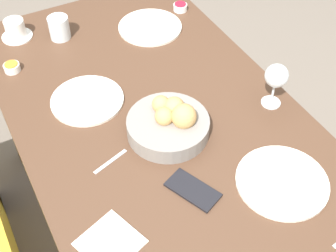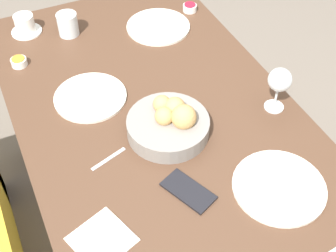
# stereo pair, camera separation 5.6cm
# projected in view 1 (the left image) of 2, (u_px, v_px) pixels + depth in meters

# --- Properties ---
(ground_plane) EXTENTS (10.00, 10.00, 0.00)m
(ground_plane) POSITION_uv_depth(u_px,v_px,m) (161.00, 236.00, 2.03)
(ground_plane) COLOR #6B6056
(dining_table) EXTENTS (1.54, 0.87, 0.74)m
(dining_table) POSITION_uv_depth(u_px,v_px,m) (158.00, 135.00, 1.56)
(dining_table) COLOR #4C3323
(dining_table) RESTS_ON ground_plane
(bread_basket) EXTENTS (0.25, 0.25, 0.12)m
(bread_basket) POSITION_uv_depth(u_px,v_px,m) (170.00, 123.00, 1.42)
(bread_basket) COLOR gray
(bread_basket) RESTS_ON dining_table
(plate_near_left) EXTENTS (0.26, 0.26, 0.01)m
(plate_near_left) POSITION_uv_depth(u_px,v_px,m) (282.00, 182.00, 1.31)
(plate_near_left) COLOR silver
(plate_near_left) RESTS_ON dining_table
(plate_near_right) EXTENTS (0.25, 0.25, 0.01)m
(plate_near_right) POSITION_uv_depth(u_px,v_px,m) (150.00, 27.00, 1.83)
(plate_near_right) COLOR silver
(plate_near_right) RESTS_ON dining_table
(plate_far_center) EXTENTS (0.24, 0.24, 0.01)m
(plate_far_center) POSITION_uv_depth(u_px,v_px,m) (87.00, 100.00, 1.54)
(plate_far_center) COLOR silver
(plate_far_center) RESTS_ON dining_table
(water_tumbler) EXTENTS (0.08, 0.08, 0.09)m
(water_tumbler) POSITION_uv_depth(u_px,v_px,m) (59.00, 28.00, 1.76)
(water_tumbler) COLOR silver
(water_tumbler) RESTS_ON dining_table
(wine_glass) EXTENTS (0.08, 0.08, 0.16)m
(wine_glass) POSITION_uv_depth(u_px,v_px,m) (276.00, 77.00, 1.46)
(wine_glass) COLOR silver
(wine_glass) RESTS_ON dining_table
(coffee_cup) EXTENTS (0.12, 0.12, 0.07)m
(coffee_cup) POSITION_uv_depth(u_px,v_px,m) (15.00, 30.00, 1.77)
(coffee_cup) COLOR white
(coffee_cup) RESTS_ON dining_table
(jam_bowl_berry) EXTENTS (0.06, 0.06, 0.03)m
(jam_bowl_berry) POSITION_uv_depth(u_px,v_px,m) (180.00, 7.00, 1.91)
(jam_bowl_berry) COLOR white
(jam_bowl_berry) RESTS_ON dining_table
(jam_bowl_honey) EXTENTS (0.06, 0.06, 0.03)m
(jam_bowl_honey) POSITION_uv_depth(u_px,v_px,m) (12.00, 67.00, 1.64)
(jam_bowl_honey) COLOR white
(jam_bowl_honey) RESTS_ON dining_table
(spoon_coffee) EXTENTS (0.05, 0.12, 0.00)m
(spoon_coffee) POSITION_uv_depth(u_px,v_px,m) (110.00, 161.00, 1.37)
(spoon_coffee) COLOR #B7B7BC
(spoon_coffee) RESTS_ON dining_table
(napkin) EXTENTS (0.18, 0.18, 0.00)m
(napkin) POSITION_uv_depth(u_px,v_px,m) (110.00, 243.00, 1.18)
(napkin) COLOR silver
(napkin) RESTS_ON dining_table
(cell_phone) EXTENTS (0.17, 0.13, 0.01)m
(cell_phone) POSITION_uv_depth(u_px,v_px,m) (193.00, 190.00, 1.29)
(cell_phone) COLOR black
(cell_phone) RESTS_ON dining_table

